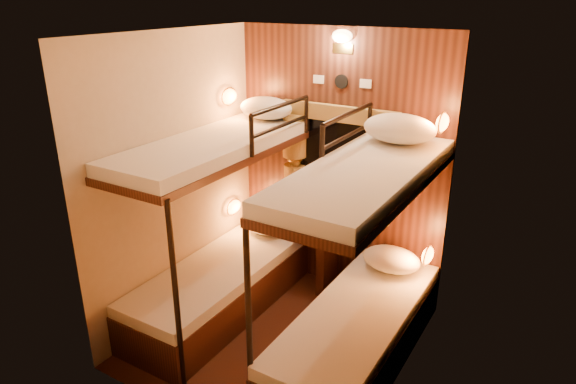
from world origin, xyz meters
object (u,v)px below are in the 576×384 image
Objects in this scene: bottle_left at (318,216)px; bottle_right at (331,216)px; bunk_left at (219,254)px; table at (328,251)px; bunk_right at (358,297)px.

bottle_left reaches higher than bottle_right.
bunk_left is 2.90× the size of table.
bunk_left is at bearing -125.50° from bottle_left.
bottle_left is at bearing -142.82° from bottle_right.
bunk_right reaches higher than bottle_right.
bunk_right is 1.09m from bottle_left.
bottle_right is at bearing 96.85° from table.
bunk_left is 8.48× the size of bottle_left.
bottle_left is (0.55, 0.77, 0.19)m from bunk_left.
table is at bearing 7.68° from bottle_left.
bunk_right is at bearing -50.33° from table.
bottle_right is (-0.01, 0.06, 0.33)m from table.
bottle_left reaches higher than table.
bunk_left is at bearing -129.67° from table.
bunk_right is at bearing 0.00° from bunk_left.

